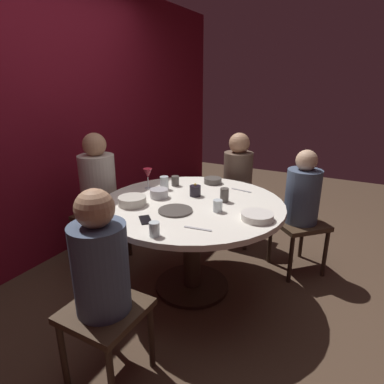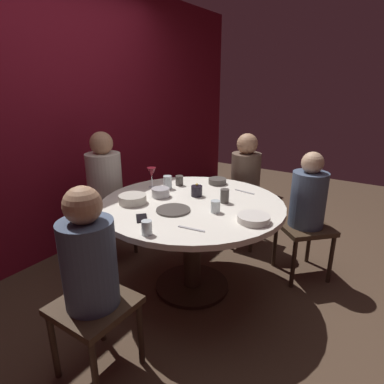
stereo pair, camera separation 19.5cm
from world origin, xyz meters
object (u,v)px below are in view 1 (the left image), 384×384
Objects in this scene: seated_diner_back at (98,185)px; dinner_plate at (175,211)px; bowl_small_white at (213,181)px; cup_center_front at (164,183)px; candle_holder at (195,191)px; bowl_serving_large at (159,193)px; seated_diner_right at (238,176)px; seated_diner_front_right at (302,198)px; cell_phone at (145,220)px; bowl_salad_center at (257,216)px; cup_by_left_diner at (218,206)px; cup_far_edge at (224,195)px; dining_table at (192,220)px; wine_glass at (148,174)px; cup_near_candle at (175,181)px; bowl_sauce_side at (132,201)px; seated_diner_left at (101,269)px; cup_by_right_diner at (154,229)px.

dinner_plate is (-0.22, -0.94, 0.02)m from seated_diner_back.
cup_center_front reaches higher than bowl_small_white.
candle_holder is 0.29m from bowl_serving_large.
seated_diner_front_right is (-0.29, -0.69, -0.03)m from seated_diner_right.
seated_diner_front_right is at bearing -53.20° from bowl_serving_large.
cell_phone is 0.66m from cup_center_front.
cell_phone is (-0.45, -0.85, 0.01)m from seated_diner_back.
cup_by_left_diner is (0.01, 0.29, 0.02)m from bowl_salad_center.
dinner_plate is 0.33m from bowl_serving_large.
seated_diner_front_right is 10.37× the size of cup_far_edge.
wine_glass reaches higher than dining_table.
wine_glass is 2.03× the size of cup_near_candle.
bowl_sauce_side is at bearing -2.63° from seated_diner_front_right.
seated_diner_left reaches higher than bowl_serving_large.
seated_diner_front_right is at bearing -68.54° from cup_near_candle.
cup_by_right_diner is at bearing -150.67° from cup_center_front.
cup_center_front is (-0.35, 0.29, 0.03)m from bowl_small_white.
seated_diner_front_right is at bearing 22.78° from seated_diner_back.
seated_diner_back reaches higher than seated_diner_front_right.
seated_diner_back reaches higher than cup_by_left_diner.
seated_diner_back is at bearing 65.96° from bowl_sauce_side.
dinner_plate is 0.60m from cup_near_candle.
bowl_sauce_side is at bearing 142.05° from candle_holder.
seated_diner_left reaches higher than seated_diner_front_right.
dining_table is at bearing -172.85° from bowl_small_white.
seated_diner_front_right is 0.78m from bowl_small_white.
cell_phone is 0.98× the size of bowl_serving_large.
cup_by_left_diner is 0.81× the size of cup_far_edge.
seated_diner_right is 4.74× the size of dinner_plate.
seated_diner_left is 4.70× the size of dinner_plate.
candle_holder is 0.51× the size of bowl_sauce_side.
dining_table is at bearing -114.40° from cup_center_front.
candle_holder is at bearing -53.93° from bowl_serving_large.
cup_far_edge is at bearing 6.11° from seated_diner_back.
cup_by_left_diner is at bearing -107.96° from dining_table.
candle_holder is at bearing 18.16° from dining_table.
seated_diner_front_right is at bearing -29.80° from cup_by_left_diner.
wine_glass reaches higher than bowl_small_white.
cup_by_right_diner is (0.37, -0.08, 0.09)m from seated_diner_left.
bowl_small_white is (0.51, 0.06, 0.17)m from dining_table.
bowl_salad_center is 2.02× the size of cup_far_edge.
dinner_plate is at bearing 7.41° from seated_diner_front_right.
cup_center_front reaches higher than dinner_plate.
wine_glass reaches higher than cell_phone.
cup_near_candle reaches higher than bowl_sauce_side.
bowl_sauce_side reaches higher than bowl_small_white.
dining_table is at bearing 0.00° from seated_diner_left.
dinner_plate is at bearing -148.76° from cup_near_candle.
bowl_sauce_side reaches higher than bowl_salad_center.
seated_diner_right is 7.28× the size of bowl_small_white.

